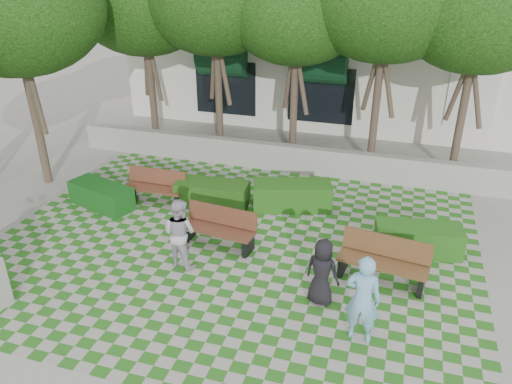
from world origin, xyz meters
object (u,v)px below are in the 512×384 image
(bench_mid, at_px, (219,228))
(bench_west, at_px, (155,187))
(hedge_midright, at_px, (292,195))
(person_white, at_px, (180,233))
(person_blue, at_px, (363,299))
(hedge_midleft, at_px, (212,194))
(hedge_east, at_px, (418,239))
(person_dark, at_px, (322,272))
(hedge_west, at_px, (101,195))
(bench_east, at_px, (383,261))

(bench_mid, xyz_separation_m, bench_west, (-2.68, 1.73, -0.01))
(hedge_midright, height_order, person_white, person_white)
(person_blue, bearing_deg, person_white, -13.03)
(bench_west, height_order, hedge_midleft, bench_west)
(hedge_east, bearing_deg, hedge_midleft, 171.79)
(person_dark, bearing_deg, bench_west, -15.85)
(hedge_west, xyz_separation_m, person_dark, (6.90, -2.48, 0.41))
(person_white, bearing_deg, hedge_midright, -105.73)
(person_blue, bearing_deg, hedge_west, -19.50)
(hedge_east, relative_size, hedge_midright, 0.93)
(hedge_west, bearing_deg, person_white, -30.47)
(hedge_midleft, distance_m, person_white, 3.11)
(bench_east, xyz_separation_m, hedge_midleft, (-5.02, 2.30, -0.14))
(hedge_west, bearing_deg, person_dark, -19.73)
(hedge_east, height_order, person_blue, person_blue)
(bench_east, height_order, hedge_midright, bench_east)
(bench_west, xyz_separation_m, person_blue, (6.46, -4.10, 0.46))
(bench_mid, distance_m, hedge_east, 4.93)
(person_white, bearing_deg, hedge_east, -146.23)
(hedge_midright, relative_size, hedge_west, 1.13)
(bench_west, distance_m, hedge_east, 7.50)
(bench_west, relative_size, hedge_midright, 0.83)
(hedge_midright, relative_size, person_white, 1.30)
(bench_west, height_order, hedge_west, bench_west)
(bench_mid, bearing_deg, person_blue, -25.86)
(bench_east, relative_size, bench_mid, 1.06)
(person_blue, relative_size, person_dark, 1.23)
(bench_mid, bearing_deg, hedge_west, 172.66)
(person_dark, relative_size, person_white, 0.88)
(hedge_midright, distance_m, person_dark, 4.34)
(hedge_midleft, bearing_deg, hedge_west, -161.92)
(person_white, bearing_deg, person_dark, -175.86)
(bench_west, bearing_deg, person_blue, -32.66)
(person_white, bearing_deg, hedge_midleft, -70.91)
(hedge_midleft, bearing_deg, person_blue, -42.46)
(bench_mid, height_order, person_dark, person_dark)
(hedge_midleft, relative_size, person_dark, 1.38)
(person_blue, bearing_deg, bench_west, -28.69)
(hedge_west, bearing_deg, hedge_midright, 16.26)
(hedge_east, relative_size, person_dark, 1.36)
(hedge_midright, xyz_separation_m, person_dark, (1.59, -4.02, 0.37))
(hedge_midright, height_order, person_blue, person_blue)
(bench_west, relative_size, person_white, 1.07)
(bench_mid, bearing_deg, person_white, -111.18)
(bench_west, xyz_separation_m, hedge_midright, (3.96, 0.80, -0.08))
(bench_mid, height_order, hedge_east, bench_mid)
(hedge_east, bearing_deg, hedge_west, -178.91)
(hedge_east, bearing_deg, bench_east, -116.90)
(bench_mid, bearing_deg, person_dark, -21.33)
(bench_west, distance_m, hedge_west, 1.55)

